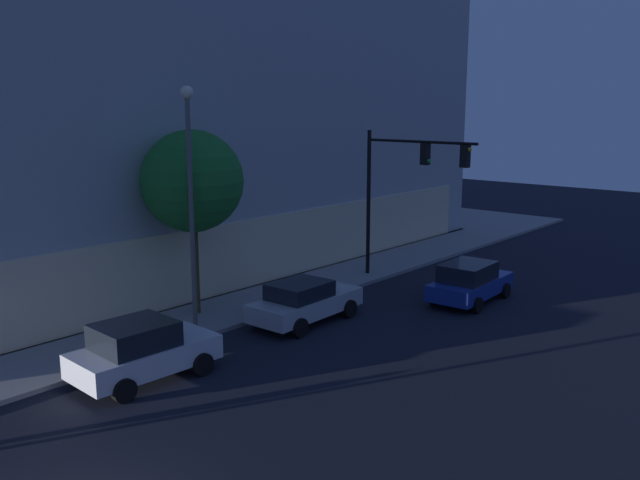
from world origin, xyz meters
The scene contains 7 objects.
modern_building centered at (14.91, 24.77, 9.26)m, with size 34.64×30.30×18.65m.
traffic_light_far_corner centered at (18.99, 5.39, 4.82)m, with size 0.37×5.49×6.54m.
street_lamp_sidewalk centered at (8.70, 7.02, 5.30)m, with size 0.44×0.44×8.23m.
sidewalk_tree centered at (9.99, 8.55, 5.07)m, with size 3.70×3.70×6.79m.
car_white centered at (5.23, 5.07, 0.88)m, with size 4.19×2.32×1.75m.
car_silver centered at (12.13, 5.08, 0.80)m, with size 4.59×2.18×1.55m.
car_blue centered at (18.44, 1.84, 0.82)m, with size 4.34×2.23×1.62m.
Camera 1 is at (-5.10, -10.64, 7.72)m, focal length 37.57 mm.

